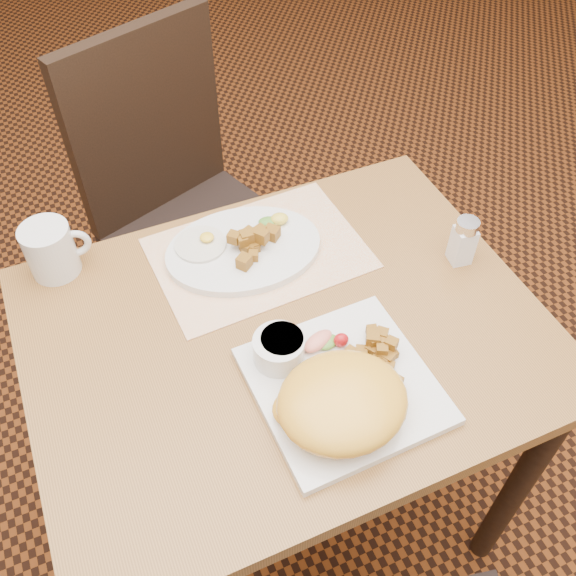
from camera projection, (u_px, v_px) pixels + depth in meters
The scene contains 15 objects.
ground at pixel (287, 503), 1.69m from camera, with size 8.00×8.00×0.00m, color black.
table at pixel (287, 364), 1.21m from camera, with size 0.90×0.70×0.75m.
chair_far at pixel (183, 202), 1.67m from camera, with size 0.54×0.55×0.97m.
placemat at pixel (259, 253), 1.25m from camera, with size 0.40×0.28×0.00m, color white.
plate_square at pixel (343, 386), 1.04m from camera, with size 0.28×0.28×0.02m, color silver.
plate_oval at pixel (244, 249), 1.25m from camera, with size 0.30×0.23×0.02m, color silver, non-canonical shape.
hollandaise_mound at pixel (341, 402), 0.97m from camera, with size 0.20×0.18×0.08m.
ramekin at pixel (279, 348), 1.05m from camera, with size 0.09×0.09×0.05m.
garnish_sq at pixel (325, 341), 1.08m from camera, with size 0.08×0.05×0.03m.
fried_egg at pixel (201, 243), 1.24m from camera, with size 0.10×0.10×0.02m.
garnish_ov at pixel (275, 220), 1.28m from camera, with size 0.07×0.04×0.02m.
salt_shaker at pixel (463, 240), 1.20m from camera, with size 0.05×0.05×0.10m.
coffee_mug at pixel (52, 250), 1.19m from camera, with size 0.12×0.09×0.10m.
home_fries_sq at pixel (378, 352), 1.06m from camera, with size 0.09×0.13×0.04m.
home_fries_ov at pixel (252, 242), 1.22m from camera, with size 0.11×0.09×0.04m.
Camera 1 is at (-0.28, -0.64, 1.65)m, focal length 40.00 mm.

